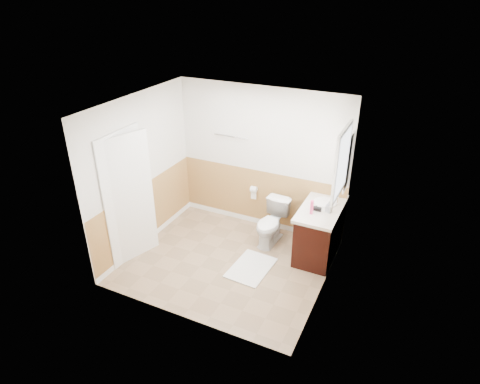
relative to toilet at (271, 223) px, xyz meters
The scene contains 32 objects.
floor 0.99m from the toilet, 115.83° to the right, with size 3.00×3.00×0.00m, color #8C7051.
ceiling 2.32m from the toilet, 115.83° to the right, with size 3.00×3.00×0.00m, color white.
wall_back 1.08m from the toilet, 129.93° to the left, with size 3.00×3.00×0.00m, color silver.
wall_front 2.33m from the toilet, 100.63° to the right, with size 3.00×3.00×0.00m, color silver.
wall_left 2.25m from the toilet, 156.55° to the right, with size 3.00×3.00×0.00m, color silver.
wall_right 1.64m from the toilet, 36.79° to the right, with size 3.00×3.00×0.00m, color silver.
wainscot_back 0.63m from the toilet, 130.65° to the left, with size 3.00×3.00×0.00m, color #B68A48.
wainscot_front 2.15m from the toilet, 100.69° to the right, with size 3.00×3.00×0.00m, color #B68A48.
wainscot_left 2.06m from the toilet, 156.42° to the right, with size 2.60×2.60×0.00m, color #B68A48.
wainscot_right 1.37m from the toilet, 37.10° to the right, with size 2.60×2.60×0.00m, color #B68A48.
toilet is the anchor object (origin of this frame).
bath_mat 0.88m from the toilet, 90.00° to the right, with size 0.55×0.80×0.02m, color silver.
vanity_cabinet 0.82m from the toilet, ahead, with size 0.55×1.10×0.80m, color black.
vanity_knob_left 0.55m from the toilet, ahead, with size 0.03×0.03×0.03m, color silver.
vanity_knob_right 0.56m from the toilet, 14.52° to the left, with size 0.03×0.03×0.03m, color silver.
countertop 0.93m from the toilet, ahead, with size 0.60×1.15×0.05m, color silver.
sink_basin 0.97m from the toilet, 12.68° to the left, with size 0.36×0.36×0.02m, color white.
faucet 1.15m from the toilet, 10.44° to the left, with size 0.02×0.02×0.14m, color silver.
lotion_bottle 0.96m from the toilet, 17.89° to the right, with size 0.05×0.05×0.22m, color #DC3972.
soap_dispenser 1.10m from the toilet, ahead, with size 0.08×0.08×0.18m, color #9AA1AD.
hair_dryer_body 0.93m from the toilet, ahead, with size 0.07×0.07×0.14m, color black.
hair_dryer_handle 0.88m from the toilet, ahead, with size 0.03×0.03×0.07m, color black.
mirror_panel 1.62m from the toilet, 14.39° to the left, with size 0.02×0.35×0.90m, color silver.
window_frame 1.77m from the toilet, 12.41° to the right, with size 0.04×0.80×1.00m, color white.
window_glass 1.78m from the toilet, 12.23° to the right, with size 0.01×0.70×0.90m, color white.
door 2.30m from the toilet, 144.70° to the right, with size 0.05×0.80×2.04m, color white.
door_frame 2.36m from the toilet, 145.81° to the right, with size 0.02×0.92×2.10m, color white.
door_knob 2.06m from the toilet, 151.51° to the right, with size 0.06×0.06×0.06m, color silver.
towel_bar 1.61m from the toilet, 155.90° to the left, with size 0.02×0.02×0.62m, color silver.
tp_holder_bar 0.72m from the toilet, 140.97° to the left, with size 0.02×0.02×0.14m, color silver.
tp_roll 0.72m from the toilet, 140.97° to the left, with size 0.11×0.11×0.10m, color white.
tp_sheet 0.68m from the toilet, 140.97° to the left, with size 0.10×0.01×0.16m, color white.
Camera 1 is at (2.42, -4.63, 3.95)m, focal length 30.71 mm.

